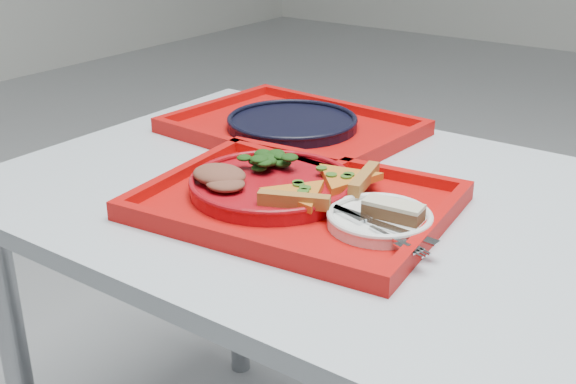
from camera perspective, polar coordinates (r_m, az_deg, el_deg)
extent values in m
cube|color=#B4BDC9|center=(1.09, 14.31, -3.64)|extent=(1.60, 0.80, 0.03)
cylinder|color=gray|center=(1.48, -20.46, -13.71)|extent=(0.05, 0.05, 0.72)
cylinder|color=gray|center=(1.84, -4.04, -4.61)|extent=(0.05, 0.05, 0.72)
cube|color=#B30B09|center=(1.11, 0.67, -1.09)|extent=(0.48, 0.40, 0.01)
cube|color=#B30B09|center=(1.46, 0.34, 4.87)|extent=(0.47, 0.38, 0.01)
cylinder|color=maroon|center=(1.14, -1.29, 0.42)|extent=(0.26, 0.26, 0.02)
cylinder|color=white|center=(1.04, 7.24, -2.34)|extent=(0.15, 0.15, 0.01)
cylinder|color=black|center=(1.45, 0.34, 5.39)|extent=(0.26, 0.26, 0.02)
ellipsoid|color=black|center=(1.19, -1.43, 2.80)|extent=(0.08, 0.07, 0.04)
ellipsoid|color=brown|center=(1.13, -5.45, 1.37)|extent=(0.09, 0.07, 0.03)
cube|color=#4A2918|center=(1.03, 8.30, -1.57)|extent=(0.09, 0.04, 0.02)
cube|color=beige|center=(1.03, 8.34, -0.96)|extent=(0.09, 0.04, 0.01)
cube|color=silver|center=(1.01, 7.16, -2.45)|extent=(0.19, 0.03, 0.01)
cube|color=silver|center=(1.00, 6.50, -2.68)|extent=(0.18, 0.08, 0.01)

